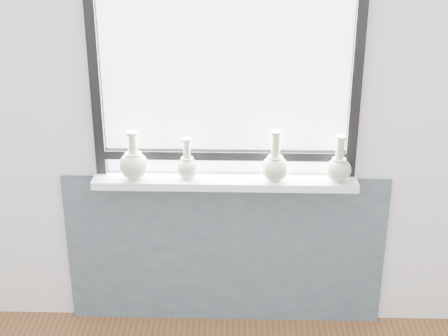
{
  "coord_description": "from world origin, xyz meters",
  "views": [
    {
      "loc": [
        0.08,
        -1.41,
        2.32
      ],
      "look_at": [
        0.0,
        1.55,
        1.02
      ],
      "focal_mm": 55.0,
      "sensor_mm": 36.0,
      "label": 1
    }
  ],
  "objects_px": {
    "vase_b": "(187,166)",
    "windowsill": "(225,181)",
    "vase_a": "(134,163)",
    "vase_d": "(339,167)",
    "vase_c": "(275,166)"
  },
  "relations": [
    {
      "from": "vase_c",
      "to": "vase_a",
      "type": "bearing_deg",
      "value": 179.38
    },
    {
      "from": "vase_a",
      "to": "vase_b",
      "type": "xyz_separation_m",
      "value": [
        0.26,
        0.01,
        -0.01
      ]
    },
    {
      "from": "vase_b",
      "to": "vase_c",
      "type": "height_order",
      "value": "vase_c"
    },
    {
      "from": "vase_a",
      "to": "vase_c",
      "type": "bearing_deg",
      "value": -0.62
    },
    {
      "from": "windowsill",
      "to": "vase_a",
      "type": "relative_size",
      "value": 5.39
    },
    {
      "from": "windowsill",
      "to": "vase_b",
      "type": "height_order",
      "value": "vase_b"
    },
    {
      "from": "windowsill",
      "to": "vase_a",
      "type": "xyz_separation_m",
      "value": [
        -0.45,
        -0.02,
        0.1
      ]
    },
    {
      "from": "vase_c",
      "to": "vase_d",
      "type": "height_order",
      "value": "vase_c"
    },
    {
      "from": "windowsill",
      "to": "vase_c",
      "type": "relative_size",
      "value": 5.11
    },
    {
      "from": "vase_b",
      "to": "windowsill",
      "type": "bearing_deg",
      "value": 2.6
    },
    {
      "from": "vase_a",
      "to": "vase_d",
      "type": "bearing_deg",
      "value": -0.17
    },
    {
      "from": "vase_d",
      "to": "vase_a",
      "type": "bearing_deg",
      "value": 179.83
    },
    {
      "from": "vase_a",
      "to": "vase_c",
      "type": "height_order",
      "value": "vase_c"
    },
    {
      "from": "windowsill",
      "to": "vase_d",
      "type": "relative_size",
      "value": 5.6
    },
    {
      "from": "vase_b",
      "to": "vase_d",
      "type": "bearing_deg",
      "value": -1.14
    }
  ]
}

